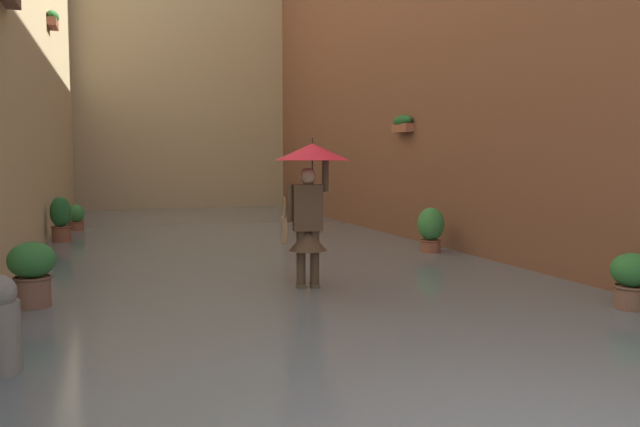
{
  "coord_description": "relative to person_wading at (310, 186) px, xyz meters",
  "views": [
    {
      "loc": [
        2.21,
        2.31,
        1.68
      ],
      "look_at": [
        -0.04,
        -4.66,
        1.09
      ],
      "focal_mm": 34.82,
      "sensor_mm": 36.0,
      "label": 1
    }
  ],
  "objects": [
    {
      "name": "ground_plane",
      "position": [
        0.13,
        -4.87,
        -1.39
      ],
      "size": [
        60.0,
        60.0,
        0.0
      ],
      "primitive_type": "plane",
      "color": "slate"
    },
    {
      "name": "flood_water",
      "position": [
        0.13,
        -4.87,
        -1.36
      ],
      "size": [
        8.17,
        26.47,
        0.06
      ],
      "primitive_type": "cube",
      "color": "slate",
      "rests_on": "ground_plane"
    },
    {
      "name": "building_facade_left",
      "position": [
        -4.45,
        -4.86,
        3.3
      ],
      "size": [
        2.04,
        24.47,
        9.39
      ],
      "color": "brown",
      "rests_on": "ground_plane"
    },
    {
      "name": "building_facade_far",
      "position": [
        0.13,
        -16.0,
        5.17
      ],
      "size": [
        10.97,
        1.8,
        13.12
      ],
      "primitive_type": "cube",
      "color": "tan",
      "rests_on": "ground_plane"
    },
    {
      "name": "person_wading",
      "position": [
        0.0,
        0.0,
        0.0
      ],
      "size": [
        0.98,
        0.98,
        2.01
      ],
      "color": "#4C4233",
      "rests_on": "ground_plane"
    },
    {
      "name": "potted_plant_far_right",
      "position": [
        3.36,
        -8.28,
        -1.03
      ],
      "size": [
        0.4,
        0.4,
        0.7
      ],
      "color": "brown",
      "rests_on": "ground_plane"
    },
    {
      "name": "potted_plant_near_right",
      "position": [
        3.52,
        -6.12,
        -0.87
      ],
      "size": [
        0.42,
        0.42,
        0.99
      ],
      "color": "brown",
      "rests_on": "ground_plane"
    },
    {
      "name": "potted_plant_near_left",
      "position": [
        -3.05,
        2.27,
        -1.01
      ],
      "size": [
        0.46,
        0.46,
        0.69
      ],
      "color": "brown",
      "rests_on": "ground_plane"
    },
    {
      "name": "potted_plant_mid_right",
      "position": [
        3.3,
        0.12,
        -0.93
      ],
      "size": [
        0.52,
        0.52,
        0.8
      ],
      "color": "brown",
      "rests_on": "ground_plane"
    },
    {
      "name": "potted_plant_far_left",
      "position": [
        -3.04,
        -2.4,
        -0.91
      ],
      "size": [
        0.48,
        0.48,
        0.88
      ],
      "color": "brown",
      "rests_on": "ground_plane"
    }
  ]
}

